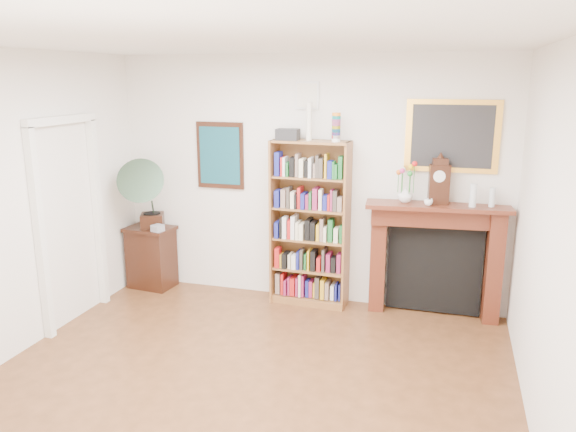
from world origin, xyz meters
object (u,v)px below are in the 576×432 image
Objects in this scene: fireplace at (435,249)px; bottle_left at (473,195)px; cd_stack at (158,228)px; gramophone at (144,189)px; teacup at (428,202)px; bookshelf at (310,215)px; flower_vase at (405,195)px; bottle_right at (492,197)px; side_cabinet at (152,257)px; mantel_clock at (439,182)px.

bottle_left reaches higher than fireplace.
cd_stack is (-3.19, -0.25, 0.06)m from fireplace.
gramophone is (-3.36, -0.23, 0.51)m from fireplace.
bookshelf is at bearing 176.77° from teacup.
bottle_right is (0.87, 0.03, 0.02)m from flower_vase.
cd_stack is at bearing -171.45° from bookshelf.
fireplace reaches higher than cd_stack.
side_cabinet is 3.41m from teacup.
teacup is (3.09, 0.12, 0.49)m from cd_stack.
side_cabinet is 0.50× the size of fireplace.
bookshelf is 4.49× the size of mantel_clock.
bookshelf is at bearing 170.70° from mantel_clock.
bookshelf is at bearing 177.53° from fireplace.
gramophone is at bearing -176.97° from bottle_right.
bottle_left is (0.44, 0.06, 0.08)m from teacup.
teacup is (0.24, -0.09, -0.05)m from flower_vase.
gramophone is (-1.98, -0.16, 0.21)m from bookshelf.
teacup is 0.44× the size of bottle_right.
flower_vase is at bearing 6.88° from side_cabinet.
teacup is (-0.09, -0.10, -0.20)m from mantel_clock.
fireplace is at bearing 177.75° from bottle_right.
cd_stack is at bearing -177.85° from teacup.
fireplace is (3.38, 0.11, 0.36)m from side_cabinet.
bottle_right is at bearing 1.95° from flower_vase.
fireplace is at bearing 166.67° from bottle_left.
teacup is at bearing -22.48° from gramophone.
bottle_right reaches higher than side_cabinet.
cd_stack is at bearing -33.53° from gramophone.
fireplace is at bearing 4.57° from cd_stack.
fireplace is 17.00× the size of teacup.
bookshelf is 13.37× the size of flower_vase.
mantel_clock is 0.36m from bottle_left.
bookshelf is 24.31× the size of teacup.
bookshelf reaches higher than gramophone.
bottle_left is at bearing -17.37° from mantel_clock.
gramophone is 1.82× the size of mantel_clock.
bottle_left is at bearing -162.21° from bottle_right.
teacup is (3.26, 0.09, 0.03)m from gramophone.
teacup is (3.28, -0.02, 0.91)m from side_cabinet.
bottle_left is at bearing 7.54° from teacup.
flower_vase is (3.04, 0.06, 0.95)m from side_cabinet.
bookshelf is 10.80× the size of bottle_right.
mantel_clock reaches higher than gramophone.
cd_stack reaches higher than side_cabinet.
cd_stack is 0.25× the size of mantel_clock.
cd_stack is at bearing 179.34° from fireplace.
bottle_right is (3.89, 0.21, 0.10)m from gramophone.
teacup is 0.64m from bottle_right.
flower_vase is at bearing -178.05° from bottle_right.
bookshelf is 1.84m from cd_stack.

